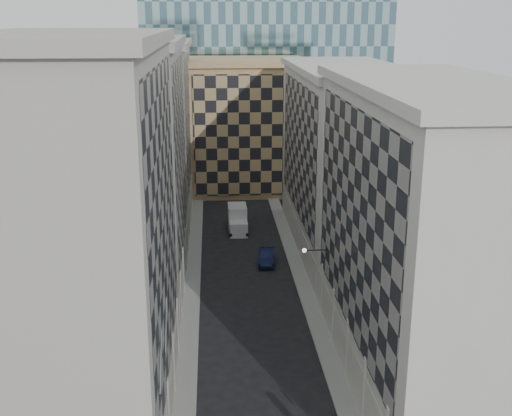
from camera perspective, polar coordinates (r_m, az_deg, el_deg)
name	(u,v)px	position (r m, az deg, el deg)	size (l,w,h in m)	color
sidewalk_west	(192,293)	(59.83, -5.71, -7.49)	(1.50, 100.00, 0.15)	gray
sidewalk_east	(305,289)	(60.38, 4.38, -7.23)	(1.50, 100.00, 0.15)	gray
bldg_left_a	(80,244)	(38.55, -15.36, -3.10)	(10.80, 22.80, 23.70)	#A69F95
bldg_left_b	(127,167)	(59.58, -11.38, 3.58)	(10.80, 22.80, 22.70)	gray
bldg_left_c	(149,131)	(81.13, -9.47, 6.74)	(10.80, 22.80, 21.70)	#A69F95
bldg_right_a	(424,237)	(44.32, 14.69, -2.52)	(10.80, 26.80, 20.70)	beige
bldg_right_b	(343,159)	(69.61, 7.75, 4.37)	(10.80, 28.80, 19.70)	beige
tan_block	(247,125)	(93.85, -0.81, 7.43)	(16.80, 14.80, 18.80)	#A07F55
church_tower	(229,0)	(106.68, -2.42, 17.96)	(7.20, 7.20, 51.50)	#2C2822
flagpoles_left	(164,342)	(34.85, -8.22, -11.71)	(0.10, 6.33, 2.33)	gray
bracket_lamp	(307,250)	(52.45, 4.51, -3.78)	(1.98, 0.36, 0.36)	black
box_truck	(238,220)	(76.10, -1.64, -1.11)	(2.21, 5.34, 2.92)	silver
dark_car	(266,257)	(66.28, 0.94, -4.33)	(1.55, 4.44, 1.46)	#0E1436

